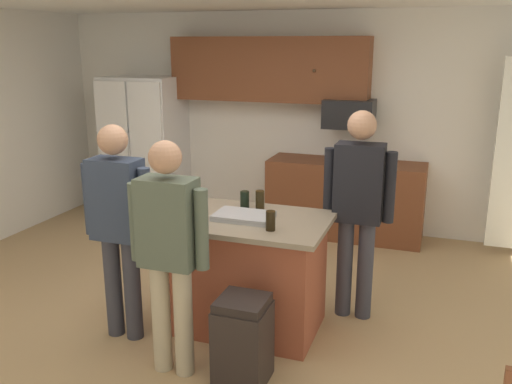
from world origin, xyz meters
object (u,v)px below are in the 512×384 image
Objects in this scene: microwave_over_range at (349,114)px; glass_stout_tall at (245,199)px; kitchen_island at (244,272)px; person_elder_center at (169,245)px; person_guest_left at (358,201)px; trash_bin at (243,341)px; serving_tray at (244,216)px; mug_blue_stoneware at (188,217)px; person_guest_right at (118,219)px; glass_short_whisky at (260,200)px; tumbler_amber at (271,221)px; refrigerator at (145,148)px.

microwave_over_range is 2.29m from glass_stout_tall.
person_elder_center is at bearing -107.49° from kitchen_island.
kitchen_island is 0.77× the size of person_guest_left.
person_elder_center is 2.68× the size of trash_bin.
mug_blue_stoneware is at bearing -145.23° from serving_tray.
person_elder_center reaches higher than trash_bin.
kitchen_island is at bearing 0.00° from person_guest_left.
microwave_over_range is 3.18m from person_guest_right.
trash_bin is at bearing -36.33° from mug_blue_stoneware.
glass_stout_tall reaches higher than kitchen_island.
person_guest_right reaches higher than glass_short_whisky.
tumbler_amber reaches higher than glass_stout_tall.
tumbler_amber is at bearing 86.58° from trash_bin.
person_elder_center reaches higher than tumbler_amber.
serving_tray reaches higher than kitchen_island.
refrigerator is 3.10m from glass_short_whisky.
serving_tray is (2.24, -2.35, 0.03)m from refrigerator.
mug_blue_stoneware is (-0.26, -0.52, -0.02)m from glass_stout_tall.
microwave_over_range is 0.92× the size of trash_bin.
glass_stout_tall is 0.95× the size of tumbler_amber.
person_guest_left reaches higher than person_guest_right.
refrigerator is 3.12m from person_guest_right.
serving_tray is (0.35, 0.24, -0.03)m from mug_blue_stoneware.
microwave_over_range is at bearing 78.41° from glass_stout_tall.
glass_stout_tall is at bearing -16.59° from person_guest_left.
microwave_over_range is 3.36m from trash_bin.
refrigerator is 3.98m from trash_bin.
glass_stout_tall is at bearing 128.65° from tumbler_amber.
microwave_over_range is 0.34× the size of person_guest_right.
microwave_over_range is 4.44× the size of mug_blue_stoneware.
serving_tray is (0.25, 0.74, 0.00)m from person_elder_center.
glass_stout_tall is at bearing 8.70° from person_elder_center.
mug_blue_stoneware is at bearing -141.96° from kitchen_island.
person_elder_center reaches higher than microwave_over_range.
tumbler_amber is at bearing 22.51° from person_guest_left.
trash_bin is (-0.03, -0.50, -0.69)m from tumbler_amber.
person_guest_left is 1.37m from mug_blue_stoneware.
trash_bin is (-0.55, -1.18, -0.70)m from person_guest_left.
serving_tray is (-0.04, -0.26, -0.06)m from glass_short_whisky.
person_guest_left is 0.94m from serving_tray.
glass_short_whisky is 0.26× the size of trash_bin.
trash_bin is at bearing -70.46° from glass_stout_tall.
person_guest_right is 1.12m from glass_short_whisky.
person_elder_center is 0.81m from trash_bin.
refrigerator is at bearing 137.58° from glass_short_whisky.
mug_blue_stoneware reaches higher than trash_bin.
refrigerator is at bearing 134.77° from tumbler_amber.
refrigerator is 3.68m from person_elder_center.
glass_stout_tall is (2.15, -2.08, 0.08)m from refrigerator.
person_guest_left is 2.83× the size of trash_bin.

